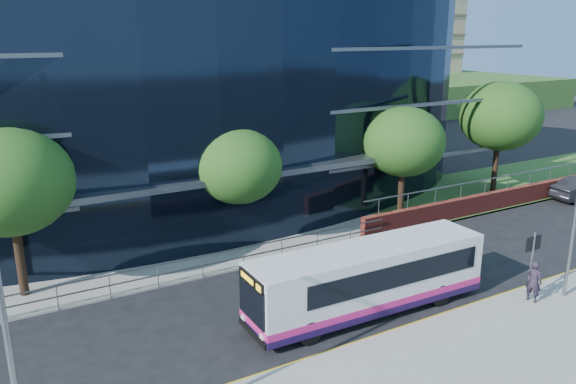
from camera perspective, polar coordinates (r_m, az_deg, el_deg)
ground at (r=22.86m, az=12.75°, el=-11.76°), size 200.00×200.00×0.00m
pavement_near at (r=20.00m, az=22.86°, el=-16.81°), size 80.00×8.00×0.15m
kerb at (r=22.19m, az=14.54°, el=-12.55°), size 80.00×0.25×0.16m
yellow_line_outer at (r=22.35m, az=14.16°, el=-12.52°), size 80.00×0.08×0.01m
yellow_line_inner at (r=22.44m, az=13.89°, el=-12.37°), size 80.00×0.08×0.01m
far_forecourt at (r=28.81m, az=-11.58°, el=-5.60°), size 50.00×8.00×0.10m
grass_verge at (r=47.08m, az=25.47°, el=1.62°), size 36.00×8.00×0.12m
glass_office at (r=36.94m, az=-14.31°, el=11.65°), size 44.00×23.10×16.00m
retaining_wall at (r=41.72m, az=26.50°, el=0.59°), size 34.00×0.40×2.11m
guard_railings at (r=24.44m, az=-13.10°, el=-7.76°), size 24.00×0.05×1.10m
apartment_block at (r=85.34m, az=2.86°, el=16.41°), size 60.00×42.00×30.00m
street_sign at (r=24.19m, az=23.57°, el=-5.58°), size 0.85×0.09×2.80m
tree_far_a at (r=24.28m, az=-26.46°, el=0.88°), size 4.95×4.95×6.98m
tree_far_b at (r=27.27m, az=-5.07°, el=2.61°), size 4.29×4.29×6.05m
tree_far_c at (r=32.22m, az=11.70°, el=5.01°), size 4.62×4.62×6.51m
tree_far_d at (r=39.24m, az=20.77°, el=7.20°), size 5.28×5.28×7.44m
tree_dist_e at (r=66.85m, az=5.02°, el=10.84°), size 4.62×4.62×6.51m
tree_dist_f at (r=78.55m, az=13.96°, el=10.96°), size 4.29×4.29×6.05m
streetlight_west at (r=13.82m, az=-26.83°, el=-11.87°), size 0.15×0.77×8.00m
city_bus at (r=21.99m, az=8.30°, el=-8.59°), size 9.89×2.47×2.66m
pedestrian at (r=24.43m, az=23.69°, el=-8.28°), size 0.55×0.71×1.72m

